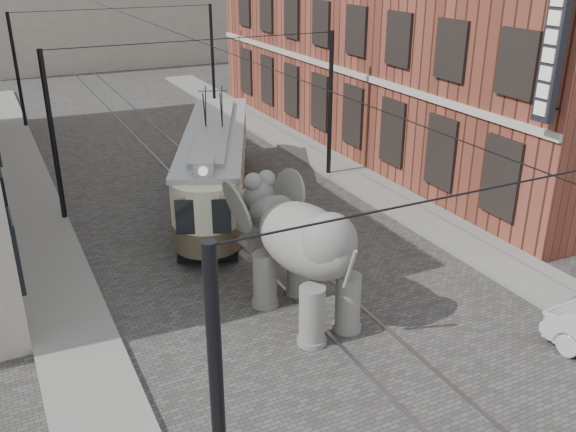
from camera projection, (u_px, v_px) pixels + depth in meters
ground at (279, 257)px, 19.79m from camera, size 120.00×120.00×0.00m
tram_rails at (279, 257)px, 19.78m from camera, size 1.54×80.00×0.02m
sidewalk_right at (432, 221)px, 22.20m from camera, size 2.00×60.00×0.15m
sidewalk_left at (64, 303)px, 17.11m from camera, size 2.00×60.00×0.15m
brick_building at (408, 17)px, 29.33m from camera, size 8.00×26.00×12.00m
catenary at (214, 128)px, 22.65m from camera, size 11.00×30.20×6.00m
tram at (215, 147)px, 23.38m from camera, size 6.36×10.77×4.28m
elephant at (305, 258)px, 15.96m from camera, size 3.78×5.97×3.44m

